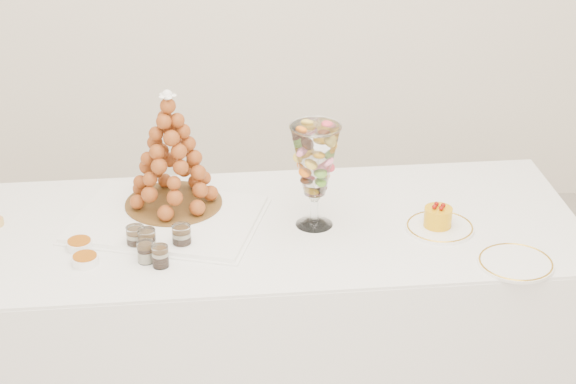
{
  "coord_description": "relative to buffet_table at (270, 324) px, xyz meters",
  "views": [
    {
      "loc": [
        -0.15,
        -2.34,
        2.25
      ],
      "look_at": [
        -0.01,
        0.22,
        0.95
      ],
      "focal_mm": 60.0,
      "sensor_mm": 36.0,
      "label": 1
    }
  ],
  "objects": [
    {
      "name": "buffet_table",
      "position": [
        0.0,
        0.0,
        0.0
      ],
      "size": [
        2.04,
        0.9,
        0.76
      ],
      "rotation": [
        0.0,
        0.0,
        0.05
      ],
      "color": "white",
      "rests_on": "ground"
    },
    {
      "name": "lace_tray",
      "position": [
        -0.33,
        0.04,
        0.39
      ],
      "size": [
        0.66,
        0.56,
        0.02
      ],
      "primitive_type": "cube",
      "rotation": [
        0.0,
        0.0,
        -0.27
      ],
      "color": "white",
      "rests_on": "buffet_table"
    },
    {
      "name": "macaron_vase",
      "position": [
        0.15,
        -0.0,
        0.6
      ],
      "size": [
        0.16,
        0.16,
        0.34
      ],
      "color": "white",
      "rests_on": "buffet_table"
    },
    {
      "name": "cake_plate",
      "position": [
        0.54,
        -0.05,
        0.39
      ],
      "size": [
        0.22,
        0.22,
        0.01
      ],
      "primitive_type": "cylinder",
      "color": "white",
      "rests_on": "buffet_table"
    },
    {
      "name": "spare_plate",
      "position": [
        0.72,
        -0.28,
        0.39
      ],
      "size": [
        0.23,
        0.23,
        0.01
      ],
      "primitive_type": "cylinder",
      "color": "white",
      "rests_on": "buffet_table"
    },
    {
      "name": "verrine_a",
      "position": [
        -0.41,
        -0.13,
        0.42
      ],
      "size": [
        0.06,
        0.06,
        0.08
      ],
      "primitive_type": "cylinder",
      "rotation": [
        0.0,
        0.0,
        0.06
      ],
      "color": "white",
      "rests_on": "buffet_table"
    },
    {
      "name": "verrine_b",
      "position": [
        -0.37,
        -0.14,
        0.42
      ],
      "size": [
        0.06,
        0.06,
        0.07
      ],
      "primitive_type": "cylinder",
      "rotation": [
        0.0,
        0.0,
        0.09
      ],
      "color": "white",
      "rests_on": "buffet_table"
    },
    {
      "name": "verrine_c",
      "position": [
        -0.27,
        -0.13,
        0.42
      ],
      "size": [
        0.07,
        0.07,
        0.08
      ],
      "primitive_type": "cylinder",
      "rotation": [
        0.0,
        0.0,
        -0.21
      ],
      "color": "white",
      "rests_on": "buffet_table"
    },
    {
      "name": "verrine_d",
      "position": [
        -0.37,
        -0.2,
        0.42
      ],
      "size": [
        0.06,
        0.06,
        0.07
      ],
      "primitive_type": "cylinder",
      "rotation": [
        0.0,
        0.0,
        -0.34
      ],
      "color": "white",
      "rests_on": "buffet_table"
    },
    {
      "name": "verrine_e",
      "position": [
        -0.33,
        -0.23,
        0.41
      ],
      "size": [
        0.06,
        0.06,
        0.07
      ],
      "primitive_type": "cylinder",
      "rotation": [
        0.0,
        0.0,
        -0.28
      ],
      "color": "white",
      "rests_on": "buffet_table"
    },
    {
      "name": "ramekin_back",
      "position": [
        -0.58,
        -0.11,
        0.39
      ],
      "size": [
        0.08,
        0.08,
        0.02
      ],
      "primitive_type": "cylinder",
      "color": "white",
      "rests_on": "buffet_table"
    },
    {
      "name": "ramekin_front",
      "position": [
        -0.55,
        -0.21,
        0.39
      ],
      "size": [
        0.08,
        0.08,
        0.02
      ],
      "primitive_type": "cylinder",
      "color": "white",
      "rests_on": "buffet_table"
    },
    {
      "name": "croquembouche",
      "position": [
        -0.31,
        0.13,
        0.59
      ],
      "size": [
        0.32,
        0.32,
        0.4
      ],
      "rotation": [
        0.0,
        0.0,
        0.25
      ],
      "color": "brown",
      "rests_on": "lace_tray"
    },
    {
      "name": "mousse_cake",
      "position": [
        0.53,
        -0.05,
        0.42
      ],
      "size": [
        0.09,
        0.09,
        0.08
      ],
      "color": "#E29E0A",
      "rests_on": "cake_plate"
    }
  ]
}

